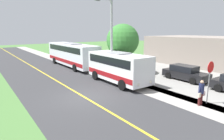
% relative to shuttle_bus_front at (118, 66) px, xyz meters
% --- Properties ---
extents(ground_plane, '(120.00, 120.00, 0.00)m').
position_rel_shuttle_bus_front_xyz_m(ground_plane, '(4.53, 1.67, -1.58)').
color(ground_plane, '#477238').
extents(road_surface, '(8.00, 100.00, 0.01)m').
position_rel_shuttle_bus_front_xyz_m(road_surface, '(4.53, 1.67, -1.57)').
color(road_surface, '#333335').
rests_on(road_surface, ground).
extents(sidewalk, '(2.40, 100.00, 0.01)m').
position_rel_shuttle_bus_front_xyz_m(sidewalk, '(-0.67, 1.67, -1.57)').
color(sidewalk, '#9E9991').
rests_on(sidewalk, ground).
extents(parking_lot_surface, '(14.00, 36.00, 0.01)m').
position_rel_shuttle_bus_front_xyz_m(parking_lot_surface, '(-7.87, 4.67, -1.57)').
color(parking_lot_surface, gray).
rests_on(parking_lot_surface, ground).
extents(road_centre_line, '(0.16, 100.00, 0.00)m').
position_rel_shuttle_bus_front_xyz_m(road_centre_line, '(4.53, 1.67, -1.57)').
color(road_centre_line, gold).
rests_on(road_centre_line, ground).
extents(shuttle_bus_front, '(2.71, 6.95, 2.86)m').
position_rel_shuttle_bus_front_xyz_m(shuttle_bus_front, '(0.00, 0.00, 0.00)').
color(shuttle_bus_front, white).
rests_on(shuttle_bus_front, ground).
extents(transit_bus_rear, '(2.72, 11.24, 3.16)m').
position_rel_shuttle_bus_front_xyz_m(transit_bus_rear, '(-0.01, -10.27, 0.16)').
color(transit_bus_rear, white).
rests_on(transit_bus_rear, ground).
extents(pedestrian_with_bags, '(0.72, 0.34, 1.70)m').
position_rel_shuttle_bus_front_xyz_m(pedestrian_with_bags, '(-0.91, 7.59, -0.67)').
color(pedestrian_with_bags, '#4C1919').
rests_on(pedestrian_with_bags, ground).
extents(stop_sign, '(0.76, 0.07, 2.88)m').
position_rel_shuttle_bus_front_xyz_m(stop_sign, '(-1.57, 7.71, 0.39)').
color(stop_sign, slate).
rests_on(stop_sign, ground).
extents(street_light_pole, '(1.97, 0.24, 7.84)m').
position_rel_shuttle_bus_front_xyz_m(street_light_pole, '(-0.34, -1.70, 2.75)').
color(street_light_pole, '#9E9EA3').
rests_on(street_light_pole, ground).
extents(parked_car_near, '(2.07, 4.43, 1.45)m').
position_rel_shuttle_bus_front_xyz_m(parked_car_near, '(-5.97, 3.18, -0.89)').
color(parked_car_near, black).
rests_on(parked_car_near, ground).
extents(tree_curbside, '(3.65, 3.65, 5.58)m').
position_rel_shuttle_bus_front_xyz_m(tree_curbside, '(-2.87, -2.87, 2.16)').
color(tree_curbside, '#4C3826').
rests_on(tree_curbside, ground).
extents(commercial_building, '(10.00, 17.00, 3.95)m').
position_rel_shuttle_bus_front_xyz_m(commercial_building, '(-16.87, 0.20, 0.40)').
color(commercial_building, gray).
rests_on(commercial_building, ground).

